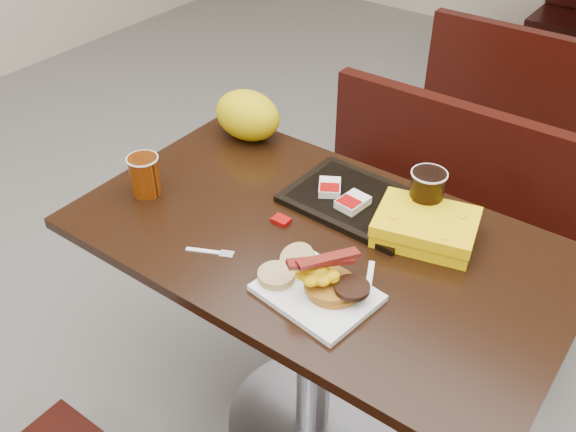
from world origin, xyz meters
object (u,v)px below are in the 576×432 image
Objects in this scene: platter at (317,293)px; pancake_stack at (334,286)px; table_near at (315,342)px; knife at (368,285)px; hashbrown_sleeve_right at (353,202)px; clamshell at (425,227)px; hashbrown_sleeve_left at (330,187)px; fork at (203,251)px; bench_far_s at (543,96)px; coffee_cup_near at (145,175)px; bench_near_n at (428,222)px; coffee_cup_far at (427,192)px; paper_bag at (248,115)px; tray at (358,201)px.

pancake_stack is (0.03, 0.02, 0.02)m from platter.
knife reaches higher than table_near.
hashbrown_sleeve_right reaches higher than table_near.
table_near is 0.48m from clamshell.
fork is at bearing -138.74° from hashbrown_sleeve_left.
bench_far_s is 2.12m from coffee_cup_near.
hashbrown_sleeve_right is (-0.13, 0.29, 0.00)m from pancake_stack.
bench_near_n is 0.69m from hashbrown_sleeve_left.
coffee_cup_far is (0.64, 0.34, 0.02)m from coffee_cup_near.
coffee_cup_far is (0.03, 0.37, 0.05)m from pancake_stack.
fork is at bearing -165.31° from platter.
hashbrown_sleeve_right is (0.48, 0.25, -0.03)m from coffee_cup_near.
knife is 0.35m from hashbrown_sleeve_left.
bench_far_s is 9.26× the size of coffee_cup_near.
hashbrown_sleeve_left is at bearing -157.19° from knife.
bench_near_n is at bearing 59.90° from coffee_cup_near.
platter is at bearing -120.99° from clamshell.
knife is (0.19, -0.78, 0.39)m from bench_near_n.
table_near is at bearing -90.00° from bench_far_s.
platter is 3.01× the size of hashbrown_sleeve_right.
bench_near_n is at bearing -90.00° from bench_far_s.
platter is 0.32m from hashbrown_sleeve_right.
paper_bag is at bearing 170.20° from hashbrown_sleeve_right.
paper_bag is (-0.37, 0.12, 0.05)m from hashbrown_sleeve_left.
bench_near_n is (0.00, 0.70, -0.02)m from table_near.
coffee_cup_far is (0.24, 0.06, 0.05)m from hashbrown_sleeve_left.
tray is (-0.10, 0.34, 0.00)m from platter.
paper_bag reaches higher than table_near.
table_near is 0.45m from pancake_stack.
bench_far_s is 4.13× the size of platter.
hashbrown_sleeve_left is (-0.07, -1.74, 0.42)m from bench_far_s.
coffee_cup_near reaches higher than pancake_stack.
clamshell is (0.68, 0.26, -0.02)m from coffee_cup_near.
tray is at bearing 104.96° from hashbrown_sleeve_right.
paper_bag reaches higher than hashbrown_sleeve_left.
coffee_cup_near is at bearing 176.61° from pancake_stack.
hashbrown_sleeve_left is (-0.21, 0.31, 0.00)m from pancake_stack.
fork is at bearing -18.21° from coffee_cup_near.
pancake_stack is 1.55× the size of hashbrown_sleeve_left.
pancake_stack is at bearing -86.13° from bench_far_s.
bench_far_s is at bearing 59.33° from fork.
bench_far_s is 1.81m from clamshell.
fork is at bearing -62.32° from paper_bag.
bench_far_s is 2.10m from pancake_stack.
coffee_cup_near is 1.42× the size of hashbrown_sleeve_left.
hashbrown_sleeve_left is 0.28m from clamshell.
clamshell is (0.21, 0.15, 0.41)m from table_near.
bench_near_n is at bearing 105.02° from platter.
tray is 1.71× the size of paper_bag.
knife is at bearing -23.15° from table_near.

